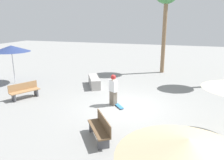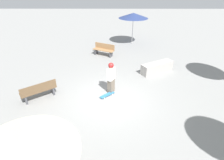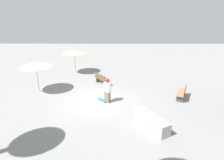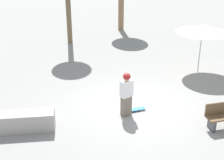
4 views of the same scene
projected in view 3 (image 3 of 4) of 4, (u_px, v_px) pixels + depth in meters
name	position (u px, v px, depth m)	size (l,w,h in m)	color
ground_plane	(98.00, 101.00, 11.22)	(60.00, 60.00, 0.00)	gray
skater_main	(107.00, 90.00, 10.86)	(0.48, 0.42, 1.58)	#726656
skateboard	(102.00, 100.00, 11.29)	(0.68, 0.73, 0.07)	teal
concrete_ledge	(151.00, 121.00, 8.42)	(1.50, 2.08, 0.62)	#A8A39E
bench_near	(102.00, 79.00, 14.16)	(1.31, 1.55, 0.85)	#47474C
bench_far	(182.00, 92.00, 11.51)	(1.12, 1.62, 0.85)	#47474C
shade_umbrella_cream	(36.00, 64.00, 12.14)	(2.34, 2.34, 2.21)	#B7B7BC
shade_umbrella_tan	(74.00, 52.00, 16.67)	(2.42, 2.42, 2.31)	#B7B7BC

